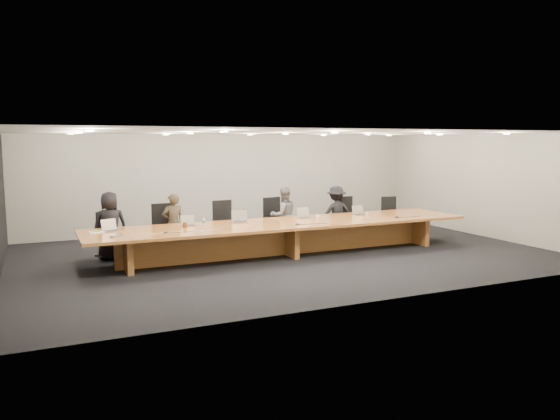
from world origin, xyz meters
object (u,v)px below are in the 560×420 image
object	(u,v)px
laptop_d	(306,213)
chair_far_right	(392,215)
chair_right	(346,218)
water_bottle	(204,222)
laptop_c	(240,217)
mic_center	(297,224)
laptop_a	(112,225)
av_box	(116,236)
laptop_e	(360,210)
chair_mid_left	(226,224)
person_b	(173,224)
chair_left	(165,229)
person_c	(284,216)
mic_left	(166,232)
paper_cup_far	(367,214)
laptop_b	(188,221)
paper_cup_near	(318,217)
person_d	(336,213)
chair_far_left	(109,235)
mic_right	(397,217)
person_a	(110,225)
amber_mug	(185,225)

from	to	relation	value
laptop_d	chair_far_right	bearing A→B (deg)	10.78
chair_right	water_bottle	world-z (taller)	chair_right
laptop_c	mic_center	bearing A→B (deg)	-21.96
laptop_a	av_box	bearing A→B (deg)	-114.44
chair_right	laptop_a	xyz separation A→B (m)	(-6.15, -0.85, 0.31)
laptop_a	laptop_e	size ratio (longest dim) A/B	1.08
chair_mid_left	person_b	world-z (taller)	person_b
chair_left	person_c	xyz separation A→B (m)	(2.99, -0.08, 0.14)
laptop_d	mic_left	world-z (taller)	laptop_d
paper_cup_far	water_bottle	bearing A→B (deg)	178.81
chair_left	laptop_d	xyz separation A→B (m)	(3.23, -0.83, 0.29)
laptop_c	mic_left	world-z (taller)	laptop_c
chair_right	mic_left	size ratio (longest dim) A/B	10.08
person_c	mic_left	bearing A→B (deg)	23.95
mic_left	mic_center	world-z (taller)	mic_center
chair_far_right	mic_center	world-z (taller)	chair_far_right
laptop_c	laptop_a	bearing A→B (deg)	-162.39
laptop_b	paper_cup_near	size ratio (longest dim) A/B	3.64
chair_far_right	person_d	bearing A→B (deg)	-165.53
laptop_d	laptop_e	xyz separation A→B (m)	(1.51, -0.06, -0.01)
person_b	laptop_a	world-z (taller)	person_b
laptop_a	laptop_e	bearing A→B (deg)	-23.75
person_b	chair_left	bearing A→B (deg)	-28.14
chair_right	person_b	world-z (taller)	person_b
chair_far_left	av_box	distance (m)	1.72
laptop_d	mic_right	distance (m)	2.24
av_box	mic_right	xyz separation A→B (m)	(6.62, -0.06, 0.00)
person_a	laptop_d	world-z (taller)	person_a
person_b	mic_right	distance (m)	5.37
water_bottle	person_b	bearing A→B (deg)	117.05
av_box	laptop_b	bearing A→B (deg)	1.57
person_a	mic_center	distance (m)	4.15
chair_right	laptop_b	world-z (taller)	chair_right
chair_far_left	chair_right	bearing A→B (deg)	-11.60
mic_right	amber_mug	bearing A→B (deg)	173.10
person_b	laptop_c	size ratio (longest dim) A/B	3.92
chair_mid_left	chair_far_right	xyz separation A→B (m)	(4.93, 0.06, -0.06)
chair_right	mic_right	size ratio (longest dim) A/B	8.94
person_b	water_bottle	xyz separation A→B (m)	(0.46, -0.90, 0.14)
person_a	paper_cup_far	bearing A→B (deg)	168.22
person_b	av_box	xyz separation A→B (m)	(-1.48, -1.51, 0.06)
laptop_d	paper_cup_near	distance (m)	0.31
person_b	laptop_e	size ratio (longest dim) A/B	4.52
person_a	laptop_c	size ratio (longest dim) A/B	4.19
chair_far_left	paper_cup_far	size ratio (longest dim) A/B	13.47
person_c	mic_left	world-z (taller)	person_c
paper_cup_near	water_bottle	bearing A→B (deg)	-179.73
chair_left	person_b	xyz separation A→B (m)	(0.17, -0.09, 0.11)
laptop_b	paper_cup_far	size ratio (longest dim) A/B	3.94
water_bottle	mic_right	bearing A→B (deg)	-8.12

